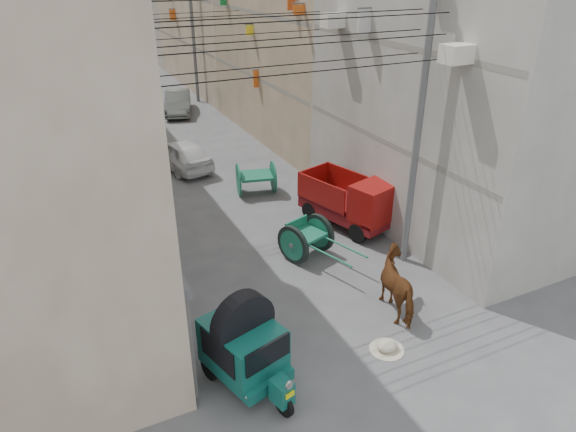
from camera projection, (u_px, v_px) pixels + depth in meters
shutters_left at (127, 207)px, 16.08m from camera, size 0.18×14.40×2.88m
signboards at (161, 70)px, 25.79m from camera, size 8.22×40.52×5.67m
ac_units at (395, 0)px, 14.15m from camera, size 0.70×6.55×3.35m
utility_poles at (185, 76)px, 21.79m from camera, size 7.40×22.20×8.00m
overhead_cables at (197, 11)px, 18.45m from camera, size 7.40×22.52×1.12m
auto_rickshaw at (244, 344)px, 11.06m from camera, size 1.88×2.60×1.76m
tonga_cart at (306, 238)px, 16.05m from camera, size 1.86×2.95×1.25m
mini_truck at (355, 205)px, 17.58m from camera, size 2.42×3.69×1.91m
second_cart at (256, 177)px, 20.36m from camera, size 1.73×1.60×1.30m
feed_sack at (387, 345)px, 12.37m from camera, size 0.53×0.42×0.26m
horse at (401, 285)px, 13.45m from camera, size 1.15×2.03×1.62m
distant_car_white at (181, 154)px, 22.84m from camera, size 2.26×4.09×1.32m
distant_car_grey at (178, 102)px, 30.94m from camera, size 2.52×4.31×1.34m
distant_car_green at (117, 79)px, 36.87m from camera, size 3.04×4.78×1.29m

